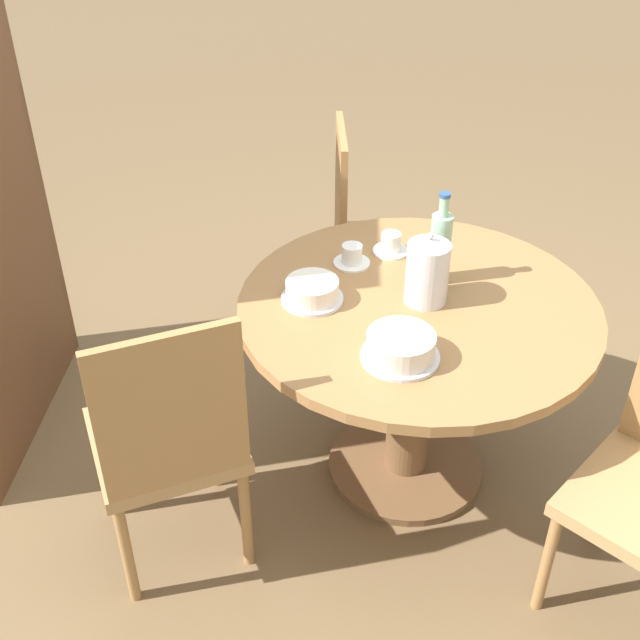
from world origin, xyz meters
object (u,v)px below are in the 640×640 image
at_px(chair_a, 372,236).
at_px(chair_b, 169,439).
at_px(coffee_pot, 427,271).
at_px(water_bottle, 440,246).
at_px(cake_main, 401,347).
at_px(cake_second, 312,291).
at_px(cup_a, 391,245).
at_px(cup_b, 352,256).

relative_size(chair_a, chair_b, 1.00).
distance_m(coffee_pot, water_bottle, 0.13).
relative_size(chair_a, cake_main, 4.23).
distance_m(chair_a, cake_second, 0.87).
bearing_deg(cake_second, water_bottle, -71.19).
bearing_deg(coffee_pot, cup_a, 18.67).
bearing_deg(cup_a, chair_b, 137.99).
bearing_deg(chair_b, cake_second, -158.34).
height_order(chair_b, cake_second, chair_b).
bearing_deg(cup_a, cup_b, 122.97).
bearing_deg(cup_b, cake_main, -164.30).
relative_size(chair_b, cake_second, 4.88).
xyz_separation_m(water_bottle, cake_main, (-0.42, 0.13, -0.09)).
bearing_deg(water_bottle, cake_second, 108.81).
distance_m(chair_a, cup_b, 0.64).
relative_size(chair_b, cake_main, 4.23).
bearing_deg(cake_main, cup_a, 1.07).
height_order(chair_a, cake_main, chair_a).
relative_size(chair_b, water_bottle, 3.09).
relative_size(chair_a, cup_b, 7.76).
distance_m(chair_b, water_bottle, 1.01).
bearing_deg(chair_a, cup_b, 168.04).
height_order(cake_second, cup_a, same).
height_order(chair_a, water_bottle, water_bottle).
relative_size(chair_a, coffee_pot, 4.00).
xyz_separation_m(cup_a, cup_b, (-0.08, 0.13, 0.00)).
xyz_separation_m(chair_a, water_bottle, (-0.68, -0.20, 0.34)).
bearing_deg(water_bottle, chair_a, 16.18).
bearing_deg(chair_a, water_bottle, -168.20).
relative_size(chair_a, water_bottle, 3.09).
bearing_deg(cake_main, cake_second, 42.50).
height_order(water_bottle, cup_a, water_bottle).
height_order(cake_main, cup_a, cake_main).
distance_m(cake_second, cup_b, 0.25).
height_order(cake_second, cup_b, same).
relative_size(cake_main, cup_b, 1.83).
height_order(cake_main, cake_second, cake_main).
bearing_deg(coffee_pot, cake_main, 163.64).
xyz_separation_m(coffee_pot, cake_second, (-0.01, 0.35, -0.07)).
xyz_separation_m(chair_b, coffee_pot, (0.42, -0.74, 0.33)).
relative_size(chair_b, cup_b, 7.76).
bearing_deg(cup_b, cake_second, 151.59).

